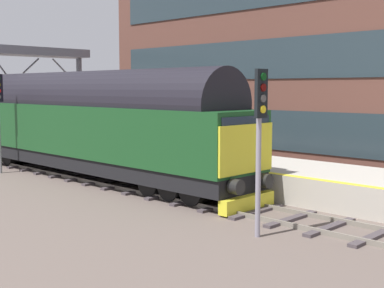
% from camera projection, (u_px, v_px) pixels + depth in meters
% --- Properties ---
extents(ground_plane, '(140.00, 140.00, 0.00)m').
position_uv_depth(ground_plane, '(211.00, 204.00, 17.93)').
color(ground_plane, '#64564F').
rests_on(ground_plane, ground).
extents(track_main, '(2.50, 60.00, 0.15)m').
position_uv_depth(track_main, '(211.00, 202.00, 17.93)').
color(track_main, gray).
rests_on(track_main, ground).
extents(station_platform, '(4.00, 44.00, 1.01)m').
position_uv_depth(station_platform, '(273.00, 177.00, 20.44)').
color(station_platform, '#B8B1A4').
rests_on(station_platform, ground).
extents(station_building, '(4.99, 30.92, 13.86)m').
position_uv_depth(station_building, '(363.00, 24.00, 24.55)').
color(station_building, brown).
rests_on(station_building, ground).
extents(diesel_locomotive, '(2.74, 19.27, 4.68)m').
position_uv_depth(diesel_locomotive, '(80.00, 121.00, 23.17)').
color(diesel_locomotive, black).
rests_on(diesel_locomotive, ground).
extents(signal_post_near, '(0.44, 0.22, 4.45)m').
position_uv_depth(signal_post_near, '(260.00, 128.00, 13.61)').
color(signal_post_near, gray).
rests_on(signal_post_near, ground).
extents(waiting_passenger, '(0.39, 0.50, 1.64)m').
position_uv_depth(waiting_passenger, '(204.00, 132.00, 23.40)').
color(waiting_passenger, '#282535').
rests_on(waiting_passenger, station_platform).
extents(overhead_footbridge, '(9.30, 2.00, 6.40)m').
position_uv_depth(overhead_footbridge, '(15.00, 59.00, 31.09)').
color(overhead_footbridge, slate).
rests_on(overhead_footbridge, ground).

